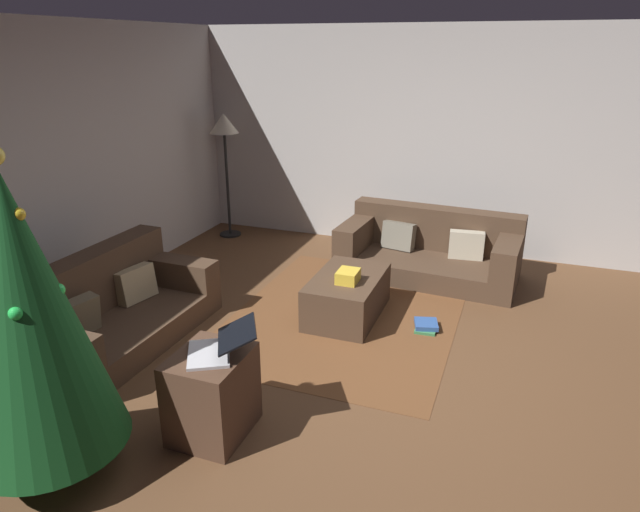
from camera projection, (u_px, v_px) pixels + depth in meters
The scene contains 14 objects.
ground_plane at pixel (374, 380), 4.22m from camera, with size 6.40×6.40×0.00m, color brown.
rear_partition at pixel (24, 178), 4.78m from camera, with size 6.40×0.12×2.60m, color #BCB7B2.
corner_partition at pixel (449, 142), 6.51m from camera, with size 0.12×6.40×2.60m, color #B5B0AB.
couch_left at pixel (110, 311), 4.70m from camera, with size 1.79×0.90×0.74m.
couch_right at pixel (430, 251), 6.09m from camera, with size 1.03×1.93×0.69m.
ottoman at pixel (347, 296), 5.16m from camera, with size 0.95×0.58×0.39m, color #473323.
gift_box at pixel (348, 276), 4.95m from camera, with size 0.22×0.18×0.11m, color gold.
tv_remote at pixel (350, 269), 5.22m from camera, with size 0.05×0.16×0.02m, color black.
christmas_tree at pixel (27, 315), 2.95m from camera, with size 0.88×0.88×1.93m.
side_table at pixel (212, 394), 3.56m from camera, with size 0.52×0.44×0.57m, color #4C3323.
laptop at pixel (219, 346), 3.45m from camera, with size 0.51×0.54×0.19m.
book_stack at pixel (426, 326), 4.96m from camera, with size 0.27×0.25×0.07m.
corner_lamp at pixel (224, 133), 6.94m from camera, with size 0.36×0.36×1.58m.
area_rug at pixel (347, 315), 5.22m from camera, with size 2.60×2.00×0.01m, color brown.
Camera 1 is at (-3.53, -0.88, 2.37)m, focal length 31.36 mm.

